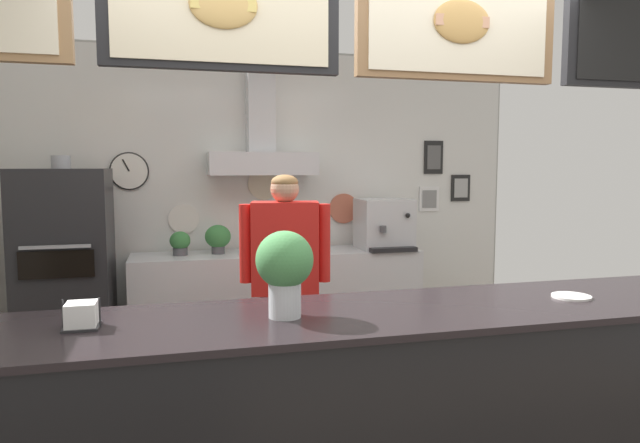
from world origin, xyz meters
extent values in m
cube|color=#9E9E99|center=(0.00, 2.57, 1.35)|extent=(4.91, 0.12, 2.71)
cube|color=silver|center=(0.00, 2.51, 1.35)|extent=(4.87, 0.01, 2.67)
cylinder|color=black|center=(-1.17, 2.49, 1.61)|extent=(0.33, 0.02, 0.33)
cylinder|color=white|center=(-1.17, 2.48, 1.61)|extent=(0.31, 0.01, 0.31)
cube|color=black|center=(-1.19, 2.47, 1.66)|extent=(0.06, 0.01, 0.11)
cylinder|color=white|center=(-0.72, 2.49, 1.18)|extent=(0.27, 0.02, 0.27)
cylinder|color=beige|center=(0.01, 2.49, 1.49)|extent=(0.30, 0.02, 0.30)
cylinder|color=#C1664C|center=(0.79, 2.49, 1.24)|extent=(0.29, 0.02, 0.29)
cube|color=white|center=(1.68, 2.49, 1.32)|extent=(0.21, 0.02, 0.24)
cube|color=gray|center=(1.68, 2.48, 1.32)|extent=(0.15, 0.01, 0.17)
cube|color=black|center=(1.72, 2.49, 1.74)|extent=(0.20, 0.02, 0.33)
cube|color=#555555|center=(1.72, 2.48, 1.74)|extent=(0.14, 0.01, 0.24)
cube|color=black|center=(2.03, 2.49, 1.43)|extent=(0.20, 0.02, 0.27)
cube|color=#A1A1A1|center=(2.03, 2.48, 1.43)|extent=(0.15, 0.01, 0.19)
cube|color=silver|center=(-0.03, 2.31, 1.67)|extent=(0.95, 0.40, 0.20)
cube|color=silver|center=(-0.03, 2.39, 2.21)|extent=(0.24, 0.24, 0.89)
cube|color=black|center=(-0.57, -0.12, 2.33)|extent=(1.05, 0.05, 0.52)
cube|color=beige|center=(-0.57, -0.15, 2.33)|extent=(0.94, 0.01, 0.46)
ellipsoid|color=#DBAD60|center=(-0.57, -0.16, 2.34)|extent=(0.30, 0.04, 0.21)
cube|color=#E5C666|center=(-0.57, -0.17, 2.34)|extent=(0.28, 0.01, 0.05)
cube|color=olive|center=(0.57, -0.12, 2.33)|extent=(1.05, 0.05, 0.52)
cube|color=#F2E5C6|center=(0.57, -0.15, 2.33)|extent=(0.94, 0.01, 0.46)
ellipsoid|color=tan|center=(0.57, -0.16, 2.34)|extent=(0.30, 0.04, 0.21)
cube|color=tan|center=(0.57, -0.17, 2.34)|extent=(0.28, 0.01, 0.05)
cube|color=black|center=(0.00, -0.38, 0.49)|extent=(4.12, 0.71, 0.98)
cube|color=black|center=(0.00, -0.38, 0.99)|extent=(4.20, 0.75, 0.03)
cube|color=silver|center=(0.09, 2.17, 0.45)|extent=(2.53, 0.56, 0.89)
cube|color=#9FA1A5|center=(0.09, 2.17, 0.16)|extent=(2.40, 0.52, 0.02)
cube|color=#232326|center=(-1.62, 1.98, 0.82)|extent=(0.68, 0.63, 1.63)
cube|color=black|center=(-1.62, 1.65, 0.95)|extent=(0.51, 0.02, 0.20)
cube|color=#A3A5AD|center=(-1.62, 1.63, 1.08)|extent=(0.47, 0.02, 0.02)
cylinder|color=#A3A5AD|center=(-1.62, 1.98, 1.68)|extent=(0.14, 0.14, 0.10)
cube|color=#232328|center=(-0.11, 0.87, 0.41)|extent=(0.35, 0.26, 0.82)
cube|color=red|center=(-0.11, 0.87, 1.12)|extent=(0.46, 0.30, 0.60)
cylinder|color=red|center=(0.14, 0.82, 1.15)|extent=(0.08, 0.08, 0.51)
cylinder|color=red|center=(-0.36, 0.92, 1.15)|extent=(0.08, 0.08, 0.51)
sphere|color=tan|center=(-0.11, 0.87, 1.50)|extent=(0.18, 0.18, 0.18)
ellipsoid|color=olive|center=(-0.11, 0.87, 1.54)|extent=(0.18, 0.18, 0.10)
cube|color=silver|center=(1.07, 2.15, 1.12)|extent=(0.47, 0.39, 0.46)
cylinder|color=#4C4C51|center=(0.98, 1.93, 1.10)|extent=(0.06, 0.06, 0.06)
cube|color=black|center=(1.07, 1.92, 0.91)|extent=(0.43, 0.10, 0.04)
sphere|color=black|center=(1.21, 1.94, 1.21)|extent=(0.04, 0.04, 0.04)
cylinder|color=#4C4C51|center=(-0.75, 2.20, 0.93)|extent=(0.12, 0.12, 0.06)
ellipsoid|color=#387A3D|center=(-0.75, 2.20, 1.02)|extent=(0.17, 0.17, 0.16)
cylinder|color=#4C4C51|center=(-0.44, 2.20, 0.93)|extent=(0.11, 0.11, 0.07)
ellipsoid|color=#387A3D|center=(-0.44, 2.20, 1.05)|extent=(0.22, 0.22, 0.20)
cylinder|color=#4C4C51|center=(0.19, 2.15, 0.94)|extent=(0.11, 0.11, 0.10)
ellipsoid|color=#387A3D|center=(0.19, 2.15, 1.07)|extent=(0.21, 0.21, 0.19)
cylinder|color=silver|center=(-0.35, -0.39, 1.09)|extent=(0.14, 0.14, 0.16)
cylinder|color=gray|center=(-0.35, -0.39, 1.04)|extent=(0.13, 0.13, 0.05)
ellipsoid|color=#47894C|center=(-0.35, -0.39, 1.26)|extent=(0.24, 0.24, 0.24)
cylinder|color=white|center=(1.07, -0.39, 1.01)|extent=(0.19, 0.19, 0.01)
cube|color=#262628|center=(-1.16, -0.35, 1.01)|extent=(0.14, 0.14, 0.01)
cylinder|color=#262628|center=(-1.23, -0.35, 1.07)|extent=(0.01, 0.01, 0.12)
cylinder|color=#262628|center=(-1.09, -0.35, 1.07)|extent=(0.01, 0.01, 0.12)
cube|color=white|center=(-1.16, -0.35, 1.06)|extent=(0.12, 0.12, 0.10)
camera|label=1|loc=(-0.80, -2.70, 1.65)|focal=31.69mm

